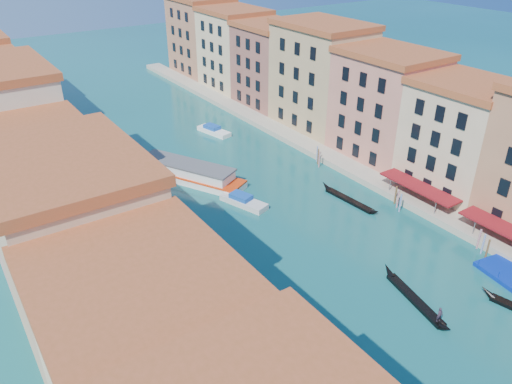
% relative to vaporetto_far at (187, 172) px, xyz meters
% --- Properties ---
extents(left_bank_palazzos, '(12.80, 128.40, 21.00)m').
position_rel_vaporetto_far_xyz_m(left_bank_palazzos, '(-23.65, -0.70, 8.37)').
color(left_bank_palazzos, beige).
rests_on(left_bank_palazzos, ground).
extents(right_bank_palazzos, '(12.80, 128.40, 21.00)m').
position_rel_vaporetto_far_xyz_m(right_bank_palazzos, '(32.35, -0.38, 8.41)').
color(right_bank_palazzos, '#9D3531').
rests_on(right_bank_palazzos, ground).
extents(quay, '(4.00, 140.00, 1.00)m').
position_rel_vaporetto_far_xyz_m(quay, '(24.35, -0.38, -0.83)').
color(quay, '#ABA48A').
rests_on(quay, ground).
extents(mooring_poles_right, '(1.44, 54.24, 3.20)m').
position_rel_vaporetto_far_xyz_m(mooring_poles_right, '(21.45, -36.58, -0.03)').
color(mooring_poles_right, brown).
rests_on(mooring_poles_right, ground).
extents(vaporetto_far, '(13.25, 19.72, 2.96)m').
position_rel_vaporetto_far_xyz_m(vaporetto_far, '(0.00, 0.00, 0.00)').
color(vaporetto_far, white).
rests_on(vaporetto_far, ground).
extents(gondola_fore, '(3.50, 11.98, 2.41)m').
position_rel_vaporetto_far_xyz_m(gondola_fore, '(7.33, -40.76, -0.93)').
color(gondola_fore, black).
rests_on(gondola_fore, ground).
extents(gondola_far, '(1.75, 11.77, 1.67)m').
position_rel_vaporetto_far_xyz_m(gondola_far, '(16.86, -19.89, -0.99)').
color(gondola_far, black).
rests_on(gondola_far, ground).
extents(motorboat_mid, '(4.63, 7.90, 1.56)m').
position_rel_vaporetto_far_xyz_m(motorboat_mid, '(3.15, -11.92, -0.73)').
color(motorboat_mid, silver).
rests_on(motorboat_mid, ground).
extents(motorboat_far, '(4.02, 7.90, 1.57)m').
position_rel_vaporetto_far_xyz_m(motorboat_far, '(13.59, 15.34, -0.72)').
color(motorboat_far, white).
rests_on(motorboat_far, ground).
extents(blue_dock, '(5.23, 7.02, 0.54)m').
position_rel_vaporetto_far_xyz_m(blue_dock, '(20.11, -43.80, -1.06)').
color(blue_dock, '#052597').
rests_on(blue_dock, ground).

